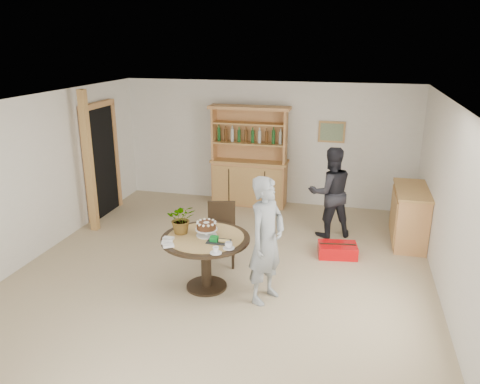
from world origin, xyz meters
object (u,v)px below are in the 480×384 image
(sideboard, at_px, (410,215))
(adult_person, at_px, (330,192))
(dining_table, at_px, (206,247))
(red_suitcase, at_px, (337,250))
(dining_chair, at_px, (221,229))
(teen_boy, at_px, (266,240))
(hutch, at_px, (250,172))

(sideboard, xyz_separation_m, adult_person, (-1.33, -0.04, 0.32))
(adult_person, bearing_deg, dining_table, 33.60)
(dining_table, xyz_separation_m, red_suitcase, (1.71, 1.44, -0.50))
(dining_chair, distance_m, red_suitcase, 1.89)
(teen_boy, bearing_deg, adult_person, 8.69)
(adult_person, bearing_deg, red_suitcase, 81.22)
(sideboard, bearing_deg, dining_chair, -152.76)
(sideboard, relative_size, teen_boy, 0.75)
(dining_table, distance_m, teen_boy, 0.89)
(dining_chair, height_order, teen_boy, teen_boy)
(dining_table, bearing_deg, teen_boy, -6.71)
(teen_boy, distance_m, adult_person, 2.45)
(dining_table, height_order, red_suitcase, dining_table)
(dining_chair, bearing_deg, teen_boy, -60.43)
(sideboard, height_order, dining_table, sideboard)
(hutch, bearing_deg, dining_chair, -86.23)
(sideboard, relative_size, dining_table, 1.05)
(hutch, distance_m, adult_person, 2.14)
(hutch, distance_m, sideboard, 3.29)
(dining_chair, relative_size, adult_person, 0.60)
(sideboard, distance_m, red_suitcase, 1.47)
(dining_table, bearing_deg, sideboard, 38.98)
(hutch, height_order, sideboard, hutch)
(teen_boy, xyz_separation_m, adult_person, (0.66, 2.36, -0.05))
(hutch, distance_m, dining_chair, 2.72)
(dining_chair, height_order, red_suitcase, dining_chair)
(hutch, bearing_deg, teen_boy, -73.95)
(teen_boy, relative_size, red_suitcase, 2.58)
(dining_table, height_order, adult_person, adult_person)
(dining_chair, bearing_deg, hutch, 80.21)
(hutch, xyz_separation_m, adult_person, (1.71, -1.28, 0.10))
(dining_chair, relative_size, teen_boy, 0.56)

